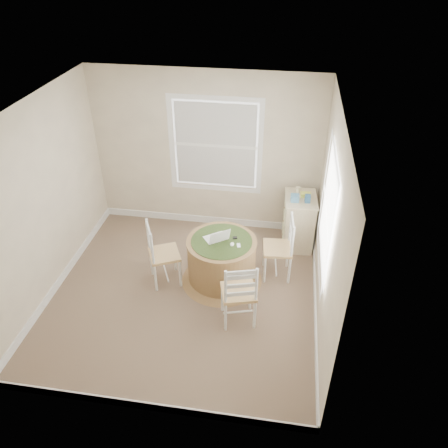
# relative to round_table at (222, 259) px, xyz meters

# --- Properties ---
(room) EXTENTS (3.64, 3.64, 2.64)m
(room) POSITION_rel_round_table_xyz_m (-0.30, -0.20, 0.92)
(room) COLOR #816952
(room) RESTS_ON ground
(round_table) EXTENTS (1.15, 1.15, 0.69)m
(round_table) POSITION_rel_round_table_xyz_m (0.00, 0.00, 0.00)
(round_table) COLOR olive
(round_table) RESTS_ON ground
(chair_left) EXTENTS (0.54, 0.55, 0.95)m
(chair_left) POSITION_rel_round_table_xyz_m (-0.79, -0.13, 0.10)
(chair_left) COLOR white
(chair_left) RESTS_ON ground
(chair_near) EXTENTS (0.51, 0.50, 0.95)m
(chair_near) POSITION_rel_round_table_xyz_m (0.33, -0.73, 0.10)
(chair_near) COLOR white
(chair_near) RESTS_ON ground
(chair_right) EXTENTS (0.44, 0.46, 0.95)m
(chair_right) POSITION_rel_round_table_xyz_m (0.76, 0.24, 0.10)
(chair_right) COLOR white
(chair_right) RESTS_ON ground
(laptop) EXTENTS (0.40, 0.39, 0.21)m
(laptop) POSITION_rel_round_table_xyz_m (-0.07, 0.02, 0.34)
(laptop) COLOR white
(laptop) RESTS_ON round_table
(mouse) EXTENTS (0.07, 0.10, 0.03)m
(mouse) POSITION_rel_round_table_xyz_m (0.15, -0.06, 0.32)
(mouse) COLOR white
(mouse) RESTS_ON round_table
(phone) EXTENTS (0.07, 0.10, 0.02)m
(phone) POSITION_rel_round_table_xyz_m (0.24, -0.07, 0.31)
(phone) COLOR #B7BABF
(phone) RESTS_ON round_table
(keys) EXTENTS (0.07, 0.06, 0.02)m
(keys) POSITION_rel_round_table_xyz_m (0.17, 0.09, 0.32)
(keys) COLOR black
(keys) RESTS_ON round_table
(corner_chest) EXTENTS (0.53, 0.67, 0.85)m
(corner_chest) POSITION_rel_round_table_xyz_m (1.05, 1.05, 0.05)
(corner_chest) COLOR beige
(corner_chest) RESTS_ON ground
(tissue_box) EXTENTS (0.13, 0.13, 0.10)m
(tissue_box) POSITION_rel_round_table_xyz_m (0.94, 0.93, 0.52)
(tissue_box) COLOR #5696C5
(tissue_box) RESTS_ON corner_chest
(box_yellow) EXTENTS (0.16, 0.11, 0.06)m
(box_yellow) POSITION_rel_round_table_xyz_m (1.12, 1.11, 0.50)
(box_yellow) COLOR #E9F255
(box_yellow) RESTS_ON corner_chest
(box_blue) EXTENTS (0.09, 0.09, 0.12)m
(box_blue) POSITION_rel_round_table_xyz_m (1.15, 0.93, 0.53)
(box_blue) COLOR #34689C
(box_blue) RESTS_ON corner_chest
(cup_cream) EXTENTS (0.07, 0.07, 0.09)m
(cup_cream) POSITION_rel_round_table_xyz_m (0.99, 1.23, 0.52)
(cup_cream) COLOR beige
(cup_cream) RESTS_ON corner_chest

